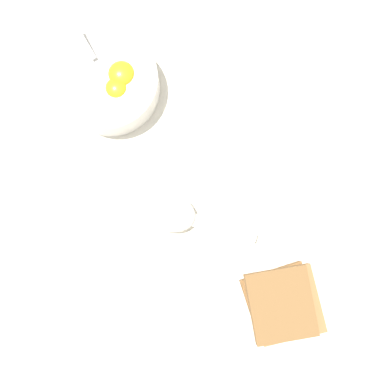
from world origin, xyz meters
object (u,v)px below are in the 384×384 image
toast_plate (277,303)px  toast_sandwich (282,304)px  soup_spoon (178,215)px  egg_bowl (109,83)px

toast_plate → toast_sandwich: toast_sandwich is taller
toast_sandwich → soup_spoon: toast_sandwich is taller
egg_bowl → toast_plate: bearing=-47.4°
toast_plate → soup_spoon: size_ratio=1.04×
egg_bowl → toast_sandwich: egg_bowl is taller
egg_bowl → soup_spoon: bearing=-57.1°
egg_bowl → soup_spoon: 0.22m
soup_spoon → toast_sandwich: bearing=-35.0°
egg_bowl → toast_sandwich: (0.27, -0.29, 0.02)m
toast_plate → toast_sandwich: (0.00, 0.00, 0.04)m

